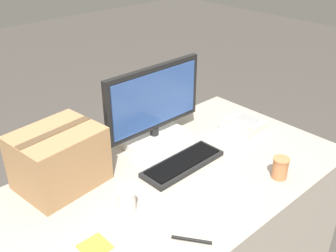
% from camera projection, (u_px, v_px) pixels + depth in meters
% --- Properties ---
extents(office_desk, '(1.80, 0.90, 0.73)m').
position_uv_depth(office_desk, '(159.00, 248.00, 1.86)').
color(office_desk, '#A89E8E').
rests_on(office_desk, ground_plane).
extents(monitor, '(0.56, 0.23, 0.40)m').
position_uv_depth(monitor, '(154.00, 113.00, 1.94)').
color(monitor, white).
rests_on(monitor, office_desk).
extents(keyboard, '(0.42, 0.16, 0.03)m').
position_uv_depth(keyboard, '(183.00, 163.00, 1.81)').
color(keyboard, black).
rests_on(keyboard, office_desk).
extents(desk_phone, '(0.20, 0.20, 0.07)m').
position_uv_depth(desk_phone, '(242.00, 125.00, 2.12)').
color(desk_phone, beige).
rests_on(desk_phone, office_desk).
extents(paper_cup_left, '(0.08, 0.08, 0.09)m').
position_uv_depth(paper_cup_left, '(127.00, 201.00, 1.53)').
color(paper_cup_left, white).
rests_on(paper_cup_left, office_desk).
extents(paper_cup_right, '(0.07, 0.07, 0.10)m').
position_uv_depth(paper_cup_right, '(280.00, 168.00, 1.72)').
color(paper_cup_right, '#BC7547').
rests_on(paper_cup_right, office_desk).
extents(spoon, '(0.13, 0.12, 0.00)m').
position_uv_depth(spoon, '(237.00, 221.00, 1.49)').
color(spoon, silver).
rests_on(spoon, office_desk).
extents(cardboard_box, '(0.37, 0.31, 0.26)m').
position_uv_depth(cardboard_box, '(59.00, 158.00, 1.65)').
color(cardboard_box, '#9E754C').
rests_on(cardboard_box, office_desk).
extents(pen_marker, '(0.09, 0.13, 0.01)m').
position_uv_depth(pen_marker, '(192.00, 240.00, 1.40)').
color(pen_marker, black).
rests_on(pen_marker, office_desk).
extents(sticky_note_pad, '(0.10, 0.10, 0.01)m').
position_uv_depth(sticky_note_pad, '(95.00, 247.00, 1.37)').
color(sticky_note_pad, gold).
rests_on(sticky_note_pad, office_desk).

